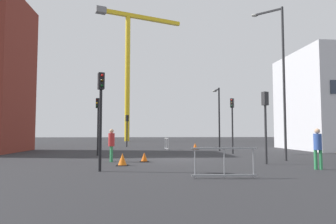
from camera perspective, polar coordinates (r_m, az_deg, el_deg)
name	(u,v)px	position (r m, az deg, el deg)	size (l,w,h in m)	color
ground	(174,159)	(18.36, 1.18, -8.88)	(160.00, 160.00, 0.00)	#28282B
construction_crane	(129,56)	(57.38, -7.28, 10.44)	(15.96, 7.03, 23.99)	yellow
streetlamp_tall	(280,71)	(18.90, 20.39, 7.27)	(1.52, 1.30, 8.96)	#2D2D30
streetlamp_short	(218,113)	(27.29, 9.48, -0.12)	(0.44, 1.52, 5.56)	black
traffic_light_near	(101,105)	(12.99, -12.55, 1.30)	(0.32, 0.39, 4.12)	black
traffic_light_crosswalk	(127,125)	(33.68, -7.72, -2.48)	(0.38, 0.36, 3.52)	black
traffic_light_corner	(232,117)	(23.36, 12.02, -0.86)	(0.35, 0.39, 4.18)	#232326
traffic_light_verge	(265,115)	(16.33, 17.89, -0.54)	(0.39, 0.32, 3.70)	#2D2D30
traffic_light_far	(98,117)	(21.70, -13.03, -0.91)	(0.35, 0.39, 4.00)	black
pedestrian_walking	(111,143)	(16.95, -10.61, -5.68)	(0.34, 0.34, 1.80)	#2D844C
pedestrian_waiting	(318,145)	(14.80, 26.38, -5.67)	(0.34, 0.34, 1.78)	#2D844C
safety_barrier_right_run	(167,144)	(28.21, -0.27, -5.97)	(0.24, 1.89, 1.08)	#B2B5BA
safety_barrier_left_run	(224,162)	(11.01, 10.56, -9.27)	(2.33, 0.12, 1.08)	gray
traffic_cone_on_verge	(122,160)	(15.07, -8.59, -8.91)	(0.58, 0.58, 0.59)	black
traffic_cone_by_barrier	(195,147)	(28.30, 5.14, -6.51)	(0.61, 0.61, 0.62)	black
traffic_cone_striped	(144,157)	(16.88, -4.50, -8.53)	(0.50, 0.50, 0.51)	black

